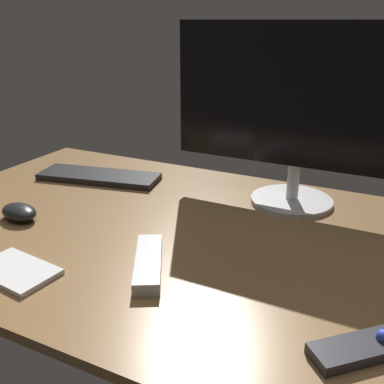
{
  "coord_description": "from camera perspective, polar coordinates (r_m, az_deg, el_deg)",
  "views": [
    {
      "loc": [
        41.66,
        -78.62,
        46.52
      ],
      "look_at": [
        -1.38,
        8.79,
        8.0
      ],
      "focal_mm": 40.96,
      "sensor_mm": 36.0,
      "label": 1
    }
  ],
  "objects": [
    {
      "name": "monitor",
      "position": [
        1.1,
        13.87,
        10.68
      ],
      "size": [
        63.51,
        20.95,
        44.48
      ],
      "rotation": [
        0.0,
        0.0,
        -0.01
      ],
      "color": "silver",
      "rests_on": "desk"
    },
    {
      "name": "notepad",
      "position": [
        0.9,
        -21.93,
        -9.49
      ],
      "size": [
        16.67,
        11.41,
        0.95
      ],
      "primitive_type": "cube",
      "rotation": [
        0.0,
        0.0,
        -0.12
      ],
      "color": "white",
      "rests_on": "desk"
    },
    {
      "name": "tv_remote",
      "position": [
        0.85,
        -5.71,
        -9.18
      ],
      "size": [
        13.37,
        18.82,
        2.54
      ],
      "primitive_type": "cube",
      "rotation": [
        0.0,
        0.0,
        -1.07
      ],
      "color": "#B7B7BC",
      "rests_on": "desk"
    },
    {
      "name": "computer_mouse",
      "position": [
        1.12,
        -21.59,
        -2.43
      ],
      "size": [
        11.32,
        8.42,
        3.63
      ],
      "primitive_type": "ellipsoid",
      "rotation": [
        0.0,
        0.0,
        -0.2
      ],
      "color": "black",
      "rests_on": "desk"
    },
    {
      "name": "keyboard",
      "position": [
        1.33,
        -12.01,
        1.99
      ],
      "size": [
        37.31,
        18.18,
        1.83
      ],
      "primitive_type": "cube",
      "rotation": [
        0.0,
        0.0,
        0.2
      ],
      "color": "black",
      "rests_on": "desk"
    },
    {
      "name": "desk",
      "position": [
        1.0,
        -1.52,
        -5.53
      ],
      "size": [
        140.0,
        84.0,
        2.0
      ],
      "primitive_type": "cube",
      "color": "olive",
      "rests_on": "ground"
    },
    {
      "name": "media_remote",
      "position": [
        0.71,
        21.48,
        -18.32
      ],
      "size": [
        14.96,
        14.59,
        3.18
      ],
      "rotation": [
        0.0,
        0.0,
        0.76
      ],
      "color": "#2D2D33",
      "rests_on": "desk"
    }
  ]
}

